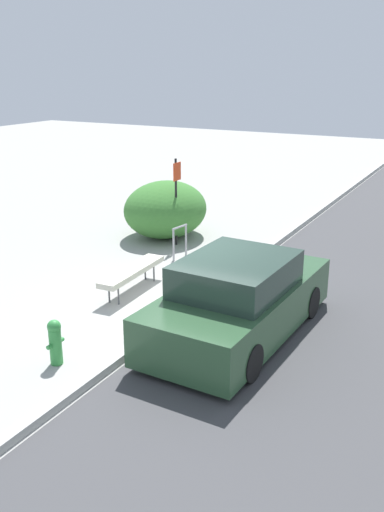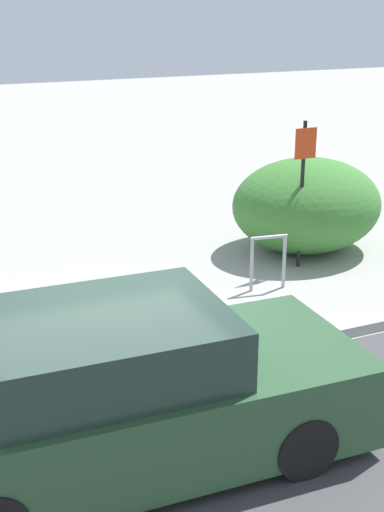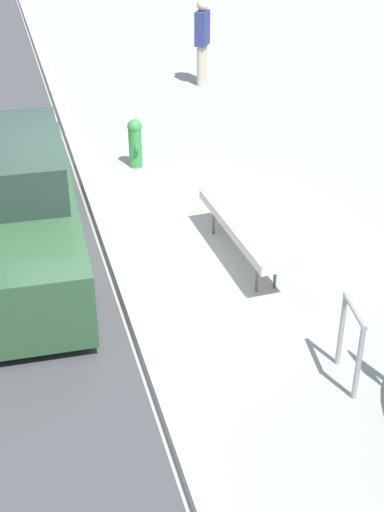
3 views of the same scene
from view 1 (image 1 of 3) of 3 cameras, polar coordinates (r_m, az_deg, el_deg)
ground_plane at (r=11.08m, az=-0.91°, el=-5.77°), size 60.00×60.00×0.00m
curb at (r=11.05m, az=-0.91°, el=-5.46°), size 60.00×0.20×0.13m
bench at (r=12.03m, az=-6.01°, el=-1.54°), size 2.08×0.50×0.51m
bike_rack at (r=14.05m, az=-1.23°, el=1.76°), size 0.55×0.13×0.83m
sign_post at (r=14.89m, az=-1.58°, el=6.23°), size 0.36×0.08×2.30m
fire_hydrant at (r=9.40m, az=-13.52°, el=-8.23°), size 0.36×0.22×0.77m
shrub_hedge at (r=15.80m, az=-2.66°, el=4.68°), size 2.54×2.19×1.56m
parked_car_near at (r=10.01m, az=4.72°, el=-4.41°), size 4.40×1.97×1.47m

